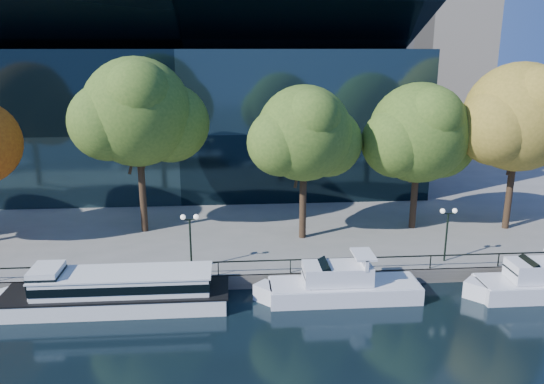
{
  "coord_description": "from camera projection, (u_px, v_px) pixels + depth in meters",
  "views": [
    {
      "loc": [
        1.13,
        -30.68,
        16.25
      ],
      "look_at": [
        4.08,
        8.0,
        5.55
      ],
      "focal_mm": 35.0,
      "sensor_mm": 36.0,
      "label": 1
    }
  ],
  "objects": [
    {
      "name": "ground",
      "position": [
        218.0,
        310.0,
        33.73
      ],
      "size": [
        160.0,
        160.0,
        0.0
      ],
      "primitive_type": "plane",
      "color": "black",
      "rests_on": "ground"
    },
    {
      "name": "promenade",
      "position": [
        224.0,
        172.0,
        68.57
      ],
      "size": [
        90.0,
        67.08,
        1.0
      ],
      "color": "slate",
      "rests_on": "ground"
    },
    {
      "name": "railing",
      "position": [
        218.0,
        262.0,
        36.34
      ],
      "size": [
        88.2,
        0.08,
        0.99
      ],
      "color": "black",
      "rests_on": "promenade"
    },
    {
      "name": "convention_building",
      "position": [
        187.0,
        115.0,
        61.73
      ],
      "size": [
        50.0,
        24.57,
        21.43
      ],
      "color": "black",
      "rests_on": "ground"
    },
    {
      "name": "tour_boat",
      "position": [
        111.0,
        290.0,
        33.76
      ],
      "size": [
        15.52,
        3.46,
        2.95
      ],
      "color": "white",
      "rests_on": "ground"
    },
    {
      "name": "cruiser_near",
      "position": [
        338.0,
        285.0,
        35.04
      ],
      "size": [
        11.02,
        2.84,
        3.19
      ],
      "color": "white",
      "rests_on": "ground"
    },
    {
      "name": "cruiser_far",
      "position": [
        537.0,
        282.0,
        35.39
      ],
      "size": [
        9.84,
        2.73,
        3.21
      ],
      "color": "white",
      "rests_on": "ground"
    },
    {
      "name": "tree_2",
      "position": [
        139.0,
        114.0,
        42.64
      ],
      "size": [
        11.02,
        9.03,
        14.54
      ],
      "color": "black",
      "rests_on": "promenade"
    },
    {
      "name": "tree_3",
      "position": [
        306.0,
        135.0,
        41.5
      ],
      "size": [
        9.43,
        7.73,
        12.44
      ],
      "color": "black",
      "rests_on": "promenade"
    },
    {
      "name": "tree_4",
      "position": [
        421.0,
        135.0,
        43.97
      ],
      "size": [
        10.38,
        8.52,
        12.46
      ],
      "color": "black",
      "rests_on": "promenade"
    },
    {
      "name": "tree_5",
      "position": [
        521.0,
        120.0,
        43.53
      ],
      "size": [
        11.19,
        9.18,
        14.1
      ],
      "color": "black",
      "rests_on": "promenade"
    },
    {
      "name": "lamp_1",
      "position": [
        190.0,
        229.0,
        36.86
      ],
      "size": [
        1.26,
        0.36,
        4.03
      ],
      "color": "black",
      "rests_on": "promenade"
    },
    {
      "name": "lamp_2",
      "position": [
        448.0,
        222.0,
        38.21
      ],
      "size": [
        1.26,
        0.36,
        4.03
      ],
      "color": "black",
      "rests_on": "promenade"
    }
  ]
}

